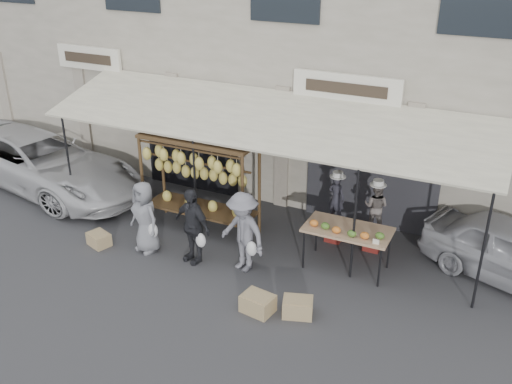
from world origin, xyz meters
The scene contains 16 objects.
ground_plane centered at (0.00, 0.00, 0.00)m, with size 90.00×90.00×0.00m, color #2D2D30.
shophouse centered at (0.00, 6.50, 3.65)m, with size 24.00×6.15×7.30m.
awning centered at (0.01, 2.28, 2.57)m, with size 10.00×2.35×2.92m.
banana_rack centered at (-1.10, 1.46, 1.57)m, with size 2.60×0.90×2.24m.
produce_table centered at (2.31, 1.38, 0.87)m, with size 1.70×0.90×1.04m.
vendor_left centered at (1.74, 2.39, 1.02)m, with size 0.39×0.26×1.08m, color #292831.
vendor_right centered at (2.60, 2.38, 1.01)m, with size 0.51×0.40×1.06m, color #69605B.
customer_left centered at (-1.71, 0.27, 0.78)m, with size 0.77×0.50×1.57m, color slate.
customer_mid centered at (-0.61, 0.35, 0.81)m, with size 0.95×0.40×1.62m, color #252529.
customer_right centered at (0.46, 0.50, 0.84)m, with size 1.08×0.62×1.68m, color slate.
stool_left centered at (1.74, 2.39, 0.24)m, with size 0.34×0.34×0.48m, color maroon.
stool_right centered at (2.60, 2.38, 0.24)m, with size 0.34×0.34×0.48m, color maroon.
crate_near_a centered at (1.34, -0.64, 0.17)m, with size 0.55×0.42×0.33m, color tan.
crate_near_b centered at (2.02, -0.42, 0.16)m, with size 0.53×0.40×0.32m, color tan.
crate_far centered at (-2.77, -0.02, 0.14)m, with size 0.47×0.36×0.28m, color tan.
van centered at (-6.40, 1.92, 1.00)m, with size 2.21×4.78×1.99m, color silver.
Camera 1 is at (4.94, -8.20, 6.31)m, focal length 40.00 mm.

